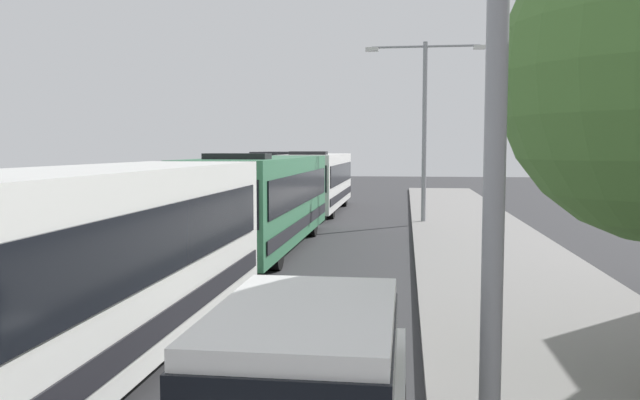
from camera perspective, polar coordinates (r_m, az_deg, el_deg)
The scene contains 5 objects.
bus_lead at distance 9.68m, azimuth -21.00°, elevation -5.52°, with size 2.58×11.71×3.21m.
bus_second_in_line at distance 21.35m, azimuth -4.87°, elevation 0.14°, with size 2.58×11.88×3.21m.
bus_middle at distance 34.11m, azimuth -0.16°, elevation 1.81°, with size 2.58×11.38×3.21m.
box_truck_oncoming at distance 39.67m, azimuth -3.90°, elevation 2.21°, with size 2.35×7.56×3.15m.
streetlamp_mid at distance 28.58m, azimuth 9.27°, elevation 7.67°, with size 5.18×0.28×7.80m.
Camera 1 is at (3.30, 2.26, 3.34)m, focal length 36.06 mm.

